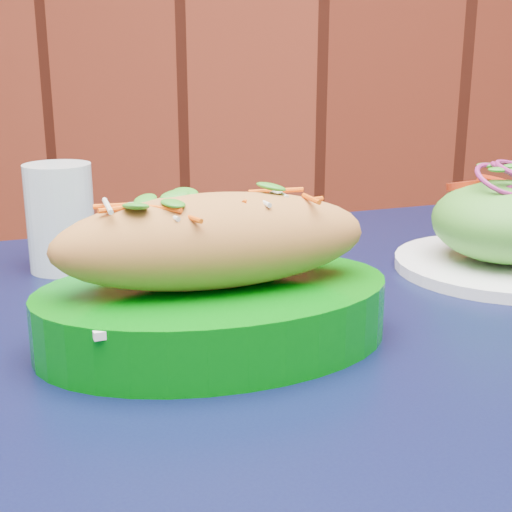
{
  "coord_description": "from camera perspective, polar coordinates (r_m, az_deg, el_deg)",
  "views": [
    {
      "loc": [
        -0.05,
        0.91,
        0.98
      ],
      "look_at": [
        -0.09,
        1.5,
        0.81
      ],
      "focal_mm": 50.0,
      "sensor_mm": 36.0,
      "label": 1
    }
  ],
  "objects": [
    {
      "name": "salad_plate",
      "position": [
        0.81,
        19.31,
        2.03
      ],
      "size": [
        0.23,
        0.23,
        0.12
      ],
      "rotation": [
        0.0,
        0.0,
        -0.04
      ],
      "color": "white",
      "rests_on": "cafe_table"
    },
    {
      "name": "cafe_table",
      "position": [
        0.66,
        4.78,
        -12.8
      ],
      "size": [
        1.06,
        1.06,
        0.75
      ],
      "rotation": [
        0.0,
        0.0,
        0.42
      ],
      "color": "black",
      "rests_on": "ground"
    },
    {
      "name": "water_glass",
      "position": [
        0.79,
        -15.37,
        2.97
      ],
      "size": [
        0.07,
        0.07,
        0.12
      ],
      "primitive_type": "cylinder",
      "color": "silver",
      "rests_on": "cafe_table"
    },
    {
      "name": "banh_mi_basket",
      "position": [
        0.57,
        -3.35,
        -2.15
      ],
      "size": [
        0.34,
        0.28,
        0.13
      ],
      "rotation": [
        0.0,
        0.0,
        0.37
      ],
      "color": "#006A08",
      "rests_on": "cafe_table"
    }
  ]
}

